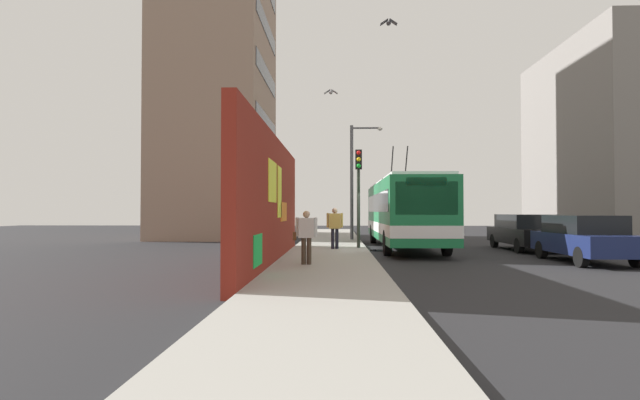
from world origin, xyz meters
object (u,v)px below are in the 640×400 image
traffic_light (359,182)px  pedestrian_near_wall (306,233)px  city_bus (404,211)px  street_lamp (355,173)px  parked_car_navy (584,238)px  parked_car_black (525,231)px  pedestrian_midblock (335,225)px

traffic_light → pedestrian_near_wall: bearing=164.9°
city_bus → pedestrian_near_wall: size_ratio=7.60×
street_lamp → city_bus: bearing=-157.8°
parked_car_navy → pedestrian_near_wall: pedestrian_near_wall is taller
parked_car_navy → traffic_light: bearing=58.4°
parked_car_black → city_bus: bearing=80.5°
parked_car_navy → parked_car_black: size_ratio=0.92×
pedestrian_midblock → traffic_light: size_ratio=0.40×
pedestrian_near_wall → street_lamp: 13.93m
pedestrian_midblock → street_lamp: (7.33, -1.13, 2.69)m
parked_car_black → street_lamp: (5.86, 7.24, 3.01)m
pedestrian_near_wall → pedestrian_midblock: 6.24m
parked_car_black → traffic_light: 7.70m
parked_car_black → pedestrian_near_wall: size_ratio=3.12×
parked_car_navy → parked_car_black: (5.34, 0.00, 0.00)m
parked_car_navy → street_lamp: (11.20, 7.24, 3.02)m
parked_car_navy → traffic_light: traffic_light is taller
city_bus → pedestrian_midblock: (-2.34, 3.17, -0.58)m
city_bus → traffic_light: city_bus is taller
pedestrian_near_wall → traffic_light: 7.34m
city_bus → street_lamp: size_ratio=1.87×
city_bus → pedestrian_midblock: bearing=126.4°
parked_car_black → street_lamp: street_lamp is taller
city_bus → parked_car_navy: 8.15m
city_bus → parked_car_black: city_bus is taller
street_lamp → pedestrian_near_wall: bearing=171.8°
pedestrian_midblock → pedestrian_near_wall: bearing=172.5°
pedestrian_midblock → street_lamp: 7.89m
pedestrian_near_wall → pedestrian_midblock: size_ratio=0.93×
pedestrian_near_wall → traffic_light: traffic_light is taller
parked_car_navy → parked_car_black: bearing=0.0°
parked_car_navy → pedestrian_midblock: (3.87, 8.37, 0.32)m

